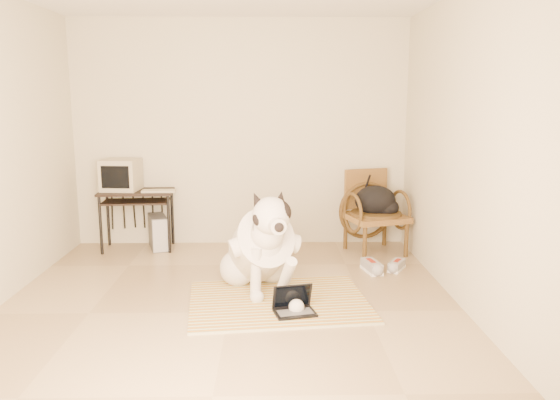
{
  "coord_description": "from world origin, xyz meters",
  "views": [
    {
      "loc": [
        0.35,
        -4.35,
        1.78
      ],
      "look_at": [
        0.45,
        0.6,
        0.85
      ],
      "focal_mm": 35.0,
      "sensor_mm": 36.0,
      "label": 1
    }
  ],
  "objects_px": {
    "pc_tower": "(158,232)",
    "dog": "(261,249)",
    "laptop": "(294,306)",
    "crt_monitor": "(121,175)",
    "computer_desk": "(136,199)",
    "backpack": "(377,202)",
    "rattan_chair": "(374,212)"
  },
  "relations": [
    {
      "from": "crt_monitor",
      "to": "backpack",
      "type": "relative_size",
      "value": 0.87
    },
    {
      "from": "dog",
      "to": "laptop",
      "type": "height_order",
      "value": "dog"
    },
    {
      "from": "rattan_chair",
      "to": "laptop",
      "type": "bearing_deg",
      "value": -118.29
    },
    {
      "from": "rattan_chair",
      "to": "backpack",
      "type": "distance_m",
      "value": 0.13
    },
    {
      "from": "crt_monitor",
      "to": "pc_tower",
      "type": "relative_size",
      "value": 0.94
    },
    {
      "from": "laptop",
      "to": "rattan_chair",
      "type": "height_order",
      "value": "rattan_chair"
    },
    {
      "from": "computer_desk",
      "to": "pc_tower",
      "type": "distance_m",
      "value": 0.47
    },
    {
      "from": "crt_monitor",
      "to": "rattan_chair",
      "type": "bearing_deg",
      "value": -3.94
    },
    {
      "from": "computer_desk",
      "to": "rattan_chair",
      "type": "xyz_separation_m",
      "value": [
        2.77,
        -0.15,
        -0.13
      ]
    },
    {
      "from": "pc_tower",
      "to": "dog",
      "type": "bearing_deg",
      "value": -49.89
    },
    {
      "from": "laptop",
      "to": "dog",
      "type": "bearing_deg",
      "value": 116.16
    },
    {
      "from": "crt_monitor",
      "to": "laptop",
      "type": "bearing_deg",
      "value": -46.95
    },
    {
      "from": "computer_desk",
      "to": "pc_tower",
      "type": "relative_size",
      "value": 1.89
    },
    {
      "from": "dog",
      "to": "crt_monitor",
      "type": "distance_m",
      "value": 2.3
    },
    {
      "from": "crt_monitor",
      "to": "pc_tower",
      "type": "bearing_deg",
      "value": -3.38
    },
    {
      "from": "dog",
      "to": "rattan_chair",
      "type": "xyz_separation_m",
      "value": [
        1.29,
        1.31,
        0.07
      ]
    },
    {
      "from": "pc_tower",
      "to": "rattan_chair",
      "type": "height_order",
      "value": "rattan_chair"
    },
    {
      "from": "laptop",
      "to": "computer_desk",
      "type": "height_order",
      "value": "computer_desk"
    },
    {
      "from": "laptop",
      "to": "crt_monitor",
      "type": "distance_m",
      "value": 2.96
    },
    {
      "from": "crt_monitor",
      "to": "backpack",
      "type": "distance_m",
      "value": 3.01
    },
    {
      "from": "pc_tower",
      "to": "backpack",
      "type": "distance_m",
      "value": 2.61
    },
    {
      "from": "dog",
      "to": "pc_tower",
      "type": "xyz_separation_m",
      "value": [
        -1.25,
        1.49,
        -0.21
      ]
    },
    {
      "from": "dog",
      "to": "crt_monitor",
      "type": "bearing_deg",
      "value": 137.75
    },
    {
      "from": "pc_tower",
      "to": "computer_desk",
      "type": "bearing_deg",
      "value": -173.35
    },
    {
      "from": "pc_tower",
      "to": "backpack",
      "type": "bearing_deg",
      "value": -4.65
    },
    {
      "from": "laptop",
      "to": "pc_tower",
      "type": "xyz_separation_m",
      "value": [
        -1.53,
        2.06,
        0.13
      ]
    },
    {
      "from": "dog",
      "to": "crt_monitor",
      "type": "height_order",
      "value": "crt_monitor"
    },
    {
      "from": "dog",
      "to": "computer_desk",
      "type": "relative_size",
      "value": 1.52
    },
    {
      "from": "pc_tower",
      "to": "backpack",
      "type": "height_order",
      "value": "backpack"
    },
    {
      "from": "computer_desk",
      "to": "laptop",
      "type": "bearing_deg",
      "value": -49.0
    },
    {
      "from": "computer_desk",
      "to": "crt_monitor",
      "type": "relative_size",
      "value": 2.01
    },
    {
      "from": "laptop",
      "to": "computer_desk",
      "type": "bearing_deg",
      "value": 131.0
    }
  ]
}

